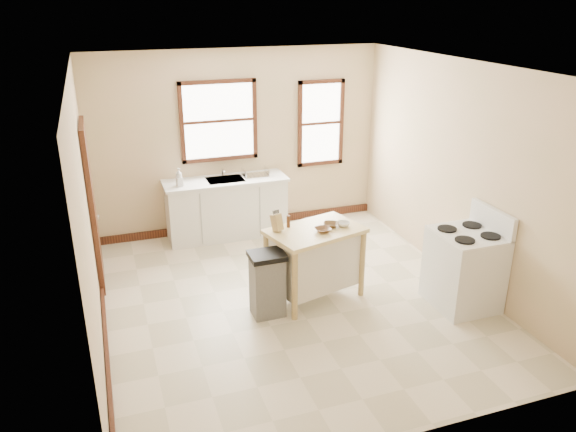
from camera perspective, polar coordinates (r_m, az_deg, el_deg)
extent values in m
plane|color=beige|center=(7.02, 0.47, -8.45)|extent=(5.00, 5.00, 0.00)
plane|color=white|center=(6.12, 0.55, 14.88)|extent=(5.00, 5.00, 0.00)
cube|color=#D1AA8A|center=(8.73, -5.04, 7.50)|extent=(4.50, 0.04, 2.80)
cube|color=#D1AA8A|center=(6.11, -19.81, -0.01)|extent=(0.04, 5.00, 2.80)
cube|color=#D1AA8A|center=(7.46, 17.06, 4.16)|extent=(0.04, 5.00, 2.80)
cube|color=black|center=(7.45, -19.27, 1.01)|extent=(0.06, 0.90, 2.10)
cube|color=black|center=(9.13, -4.72, -0.73)|extent=(4.50, 0.04, 0.12)
cube|color=black|center=(6.69, -18.09, -10.71)|extent=(0.04, 5.00, 0.12)
cylinder|color=silver|center=(8.65, -6.69, 4.76)|extent=(0.03, 0.03, 0.22)
imported|color=#B2B2B2|center=(8.30, -11.02, 3.92)|extent=(0.13, 0.13, 0.26)
imported|color=#B2B2B2|center=(8.29, -10.98, 3.63)|extent=(0.10, 0.10, 0.19)
cylinder|color=#3E2110|center=(6.72, 0.04, -0.55)|extent=(0.05, 0.05, 0.15)
imported|color=brown|center=(6.63, 3.58, -1.41)|extent=(0.20, 0.20, 0.05)
imported|color=brown|center=(6.78, 4.38, -0.88)|extent=(0.24, 0.24, 0.04)
imported|color=silver|center=(6.81, 5.64, -0.82)|extent=(0.22, 0.22, 0.05)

